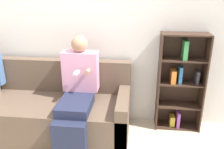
% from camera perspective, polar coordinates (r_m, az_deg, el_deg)
% --- Properties ---
extents(back_wall, '(10.00, 0.06, 2.55)m').
position_cam_1_polar(back_wall, '(3.17, -8.98, 10.96)').
color(back_wall, silver).
rests_on(back_wall, ground_plane).
extents(couch, '(2.13, 0.83, 0.89)m').
position_cam_1_polar(couch, '(3.18, -15.65, -8.37)').
color(couch, brown).
rests_on(couch, ground_plane).
extents(adult_seated, '(0.43, 0.79, 1.25)m').
position_cam_1_polar(adult_seated, '(2.81, -8.38, -3.86)').
color(adult_seated, '#232842').
rests_on(adult_seated, ground_plane).
extents(bookshelf, '(0.57, 0.25, 1.27)m').
position_cam_1_polar(bookshelf, '(3.16, 16.04, -1.78)').
color(bookshelf, '#3D281E').
rests_on(bookshelf, ground_plane).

